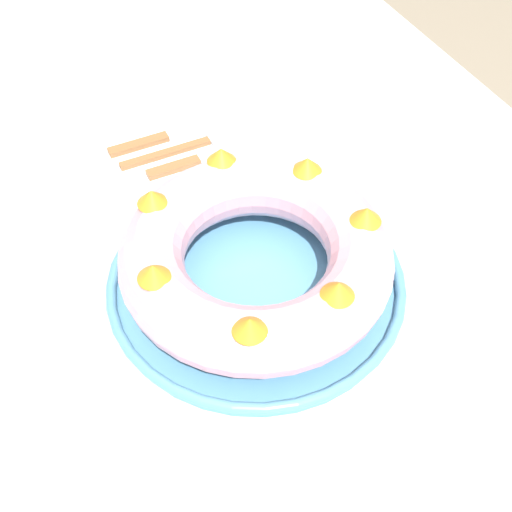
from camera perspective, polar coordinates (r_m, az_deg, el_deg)
The scene contains 6 objects.
dining_table at distance 0.89m, azimuth -2.18°, elevation -6.02°, with size 1.60×1.05×0.77m.
serving_dish at distance 0.82m, azimuth 0.00°, elevation -2.25°, with size 0.34×0.34×0.02m.
bundt_cake at distance 0.78m, azimuth -0.00°, elevation 0.05°, with size 0.30×0.30×0.09m.
fork at distance 1.01m, azimuth -5.12°, elevation 8.81°, with size 0.02×0.18×0.01m.
serving_knife at distance 1.03m, azimuth -7.27°, elevation 9.42°, with size 0.02×0.19×0.01m.
cake_knife at distance 0.99m, azimuth -4.74°, elevation 7.61°, with size 0.02×0.17×0.01m.
Camera 1 is at (0.49, -0.20, 1.41)m, focal length 50.00 mm.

